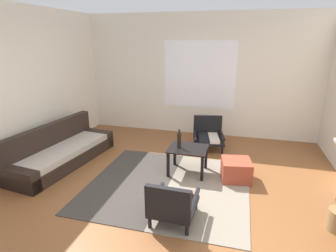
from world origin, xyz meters
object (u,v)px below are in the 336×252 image
Objects in this scene: coffee_table at (188,153)px; ottoman_orange at (236,170)px; armchair_by_window at (208,134)px; glass_bottle at (179,140)px; couch at (61,152)px; armchair_striped_foreground at (172,204)px.

coffee_table is 0.81m from ottoman_orange.
coffee_table reaches higher than ottoman_orange.
glass_bottle is at bearing -104.80° from armchair_by_window.
ottoman_orange is (3.05, 0.19, -0.05)m from couch.
coffee_table is (2.26, 0.22, 0.14)m from couch.
couch is at bearing -149.27° from armchair_by_window.
armchair_by_window reaches higher than coffee_table.
glass_bottle reaches higher than ottoman_orange.
glass_bottle reaches higher than armchair_by_window.
armchair_by_window is (0.18, 1.23, -0.08)m from coffee_table.
ottoman_orange is at bearing -64.49° from armchair_by_window.
coffee_table is 2.01× the size of glass_bottle.
coffee_table is 1.42× the size of ottoman_orange.
ottoman_orange is at bearing 61.55° from armchair_striped_foreground.
armchair_striped_foreground is 1.38m from glass_bottle.
armchair_striped_foreground is at bearing -92.40° from armchair_by_window.
armchair_striped_foreground is at bearing -25.64° from couch.
armchair_striped_foreground is (-0.11, -2.58, -0.01)m from armchair_by_window.
glass_bottle reaches higher than couch.
glass_bottle reaches higher than armchair_striped_foreground.
armchair_striped_foreground is (0.08, -1.35, -0.09)m from coffee_table.
glass_bottle is (-0.33, -1.25, 0.30)m from armchair_by_window.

